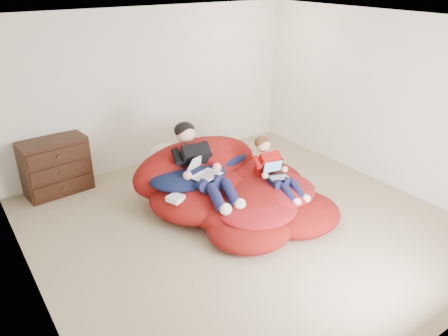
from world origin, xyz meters
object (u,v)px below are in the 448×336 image
at_px(dresser, 56,166).
at_px(older_boy, 199,162).
at_px(beanbag_pile, 232,190).
at_px(laptop_black, 276,173).
at_px(laptop_white, 203,169).
at_px(younger_boy, 273,167).

xyz_separation_m(dresser, older_boy, (1.44, -1.62, 0.31)).
xyz_separation_m(beanbag_pile, older_boy, (-0.40, 0.19, 0.45)).
bearing_deg(laptop_black, dresser, 136.39).
bearing_deg(laptop_white, beanbag_pile, -12.46).
bearing_deg(dresser, laptop_white, -50.00).
bearing_deg(younger_boy, laptop_white, 154.67).
bearing_deg(older_boy, dresser, 131.63).
height_order(laptop_white, laptop_black, laptop_white).
height_order(beanbag_pile, younger_boy, younger_boy).
height_order(older_boy, laptop_white, older_boy).
bearing_deg(older_boy, younger_boy, -30.41).
distance_m(dresser, laptop_black, 3.16).
height_order(younger_boy, laptop_white, younger_boy).
xyz_separation_m(beanbag_pile, younger_boy, (0.44, -0.31, 0.35)).
xyz_separation_m(older_boy, laptop_white, (-0.00, -0.10, -0.07)).
xyz_separation_m(dresser, younger_boy, (2.29, -2.12, 0.20)).
height_order(beanbag_pile, laptop_white, beanbag_pile).
xyz_separation_m(dresser, laptop_white, (1.44, -1.72, 0.24)).
distance_m(older_boy, laptop_black, 1.03).
distance_m(laptop_white, laptop_black, 0.97).
bearing_deg(laptop_black, laptop_white, 151.38).
xyz_separation_m(younger_boy, laptop_white, (-0.85, 0.40, 0.03)).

